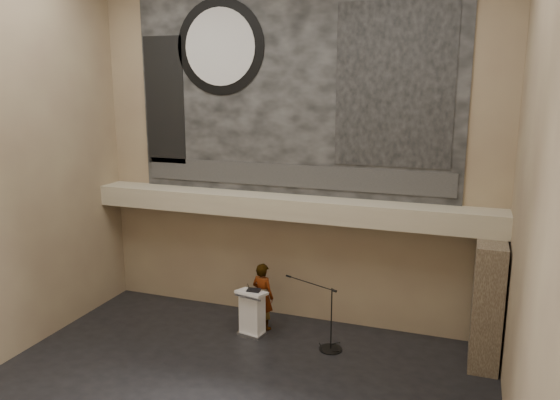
% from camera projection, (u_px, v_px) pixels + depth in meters
% --- Properties ---
extents(floor, '(10.00, 10.00, 0.00)m').
position_uv_depth(floor, '(224.00, 398.00, 10.38)').
color(floor, black).
rests_on(floor, ground).
extents(wall_back, '(10.00, 0.02, 8.50)m').
position_uv_depth(wall_back, '(291.00, 151.00, 13.15)').
color(wall_back, '#7D654F').
rests_on(wall_back, floor).
extents(wall_front, '(10.00, 0.02, 8.50)m').
position_uv_depth(wall_front, '(52.00, 241.00, 5.79)').
color(wall_front, '#7D654F').
rests_on(wall_front, floor).
extents(wall_right, '(0.02, 8.00, 8.50)m').
position_uv_depth(wall_right, '(533.00, 199.00, 7.83)').
color(wall_right, '#7D654F').
rests_on(wall_right, floor).
extents(soffit, '(10.00, 0.80, 0.50)m').
position_uv_depth(soffit, '(286.00, 207.00, 13.06)').
color(soffit, tan).
rests_on(soffit, wall_back).
extents(sprinkler_left, '(0.04, 0.04, 0.06)m').
position_uv_depth(sprinkler_left, '(224.00, 213.00, 13.60)').
color(sprinkler_left, '#B2893D').
rests_on(sprinkler_left, soffit).
extents(sprinkler_right, '(0.04, 0.04, 0.06)m').
position_uv_depth(sprinkler_right, '(363.00, 226.00, 12.45)').
color(sprinkler_right, '#B2893D').
rests_on(sprinkler_right, soffit).
extents(banner, '(8.00, 0.05, 5.00)m').
position_uv_depth(banner, '(291.00, 90.00, 12.81)').
color(banner, black).
rests_on(banner, wall_back).
extents(banner_text_strip, '(7.76, 0.02, 0.55)m').
position_uv_depth(banner_text_strip, '(290.00, 176.00, 13.21)').
color(banner_text_strip, '#2B2B2B').
rests_on(banner_text_strip, banner).
extents(banner_clock_rim, '(2.30, 0.02, 2.30)m').
position_uv_depth(banner_clock_rim, '(220.00, 47.00, 13.15)').
color(banner_clock_rim, black).
rests_on(banner_clock_rim, banner).
extents(banner_clock_face, '(1.84, 0.02, 1.84)m').
position_uv_depth(banner_clock_face, '(220.00, 47.00, 13.13)').
color(banner_clock_face, silver).
rests_on(banner_clock_face, banner).
extents(banner_building_print, '(2.60, 0.02, 3.60)m').
position_uv_depth(banner_building_print, '(394.00, 86.00, 11.96)').
color(banner_building_print, black).
rests_on(banner_building_print, banner).
extents(banner_brick_print, '(1.10, 0.02, 3.20)m').
position_uv_depth(banner_brick_print, '(165.00, 101.00, 13.95)').
color(banner_brick_print, black).
rests_on(banner_brick_print, banner).
extents(stone_pier, '(0.60, 1.40, 2.70)m').
position_uv_depth(stone_pier, '(487.00, 302.00, 11.46)').
color(stone_pier, '#473A2B').
rests_on(stone_pier, floor).
extents(lectern, '(0.75, 0.60, 1.13)m').
position_uv_depth(lectern, '(252.00, 313.00, 12.85)').
color(lectern, silver).
rests_on(lectern, floor).
extents(binder, '(0.34, 0.28, 0.04)m').
position_uv_depth(binder, '(253.00, 290.00, 12.73)').
color(binder, black).
rests_on(binder, lectern).
extents(papers, '(0.23, 0.31, 0.00)m').
position_uv_depth(papers, '(246.00, 290.00, 12.78)').
color(papers, silver).
rests_on(papers, lectern).
extents(speaker_person, '(0.69, 0.56, 1.65)m').
position_uv_depth(speaker_person, '(263.00, 296.00, 13.14)').
color(speaker_person, silver).
rests_on(speaker_person, floor).
extents(mic_stand, '(1.50, 0.79, 1.46)m').
position_uv_depth(mic_stand, '(329.00, 340.00, 12.23)').
color(mic_stand, black).
rests_on(mic_stand, floor).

